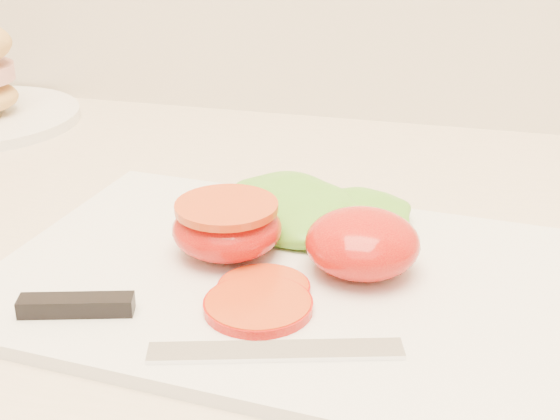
# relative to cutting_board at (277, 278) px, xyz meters

# --- Properties ---
(cutting_board) EXTENTS (0.42, 0.32, 0.01)m
(cutting_board) POSITION_rel_cutting_board_xyz_m (0.00, 0.00, 0.00)
(cutting_board) COLOR white
(cutting_board) RESTS_ON counter
(tomato_half_dome) EXTENTS (0.08, 0.08, 0.05)m
(tomato_half_dome) POSITION_rel_cutting_board_xyz_m (0.06, 0.02, 0.03)
(tomato_half_dome) COLOR red
(tomato_half_dome) RESTS_ON cutting_board
(tomato_half_cut) EXTENTS (0.08, 0.08, 0.04)m
(tomato_half_cut) POSITION_rel_cutting_board_xyz_m (-0.04, 0.02, 0.03)
(tomato_half_cut) COLOR red
(tomato_half_cut) RESTS_ON cutting_board
(tomato_slice_0) EXTENTS (0.07, 0.07, 0.01)m
(tomato_slice_0) POSITION_rel_cutting_board_xyz_m (0.00, -0.05, 0.01)
(tomato_slice_0) COLOR #CC5E25
(tomato_slice_0) RESTS_ON cutting_board
(tomato_slice_1) EXTENTS (0.06, 0.06, 0.01)m
(tomato_slice_1) POSITION_rel_cutting_board_xyz_m (-0.00, -0.03, 0.01)
(tomato_slice_1) COLOR #CC5E25
(tomato_slice_1) RESTS_ON cutting_board
(lettuce_leaf_0) EXTENTS (0.16, 0.16, 0.03)m
(lettuce_leaf_0) POSITION_rel_cutting_board_xyz_m (-0.01, 0.08, 0.02)
(lettuce_leaf_0) COLOR #6DC734
(lettuce_leaf_0) RESTS_ON cutting_board
(lettuce_leaf_1) EXTENTS (0.13, 0.11, 0.02)m
(lettuce_leaf_1) POSITION_rel_cutting_board_xyz_m (0.04, 0.09, 0.02)
(lettuce_leaf_1) COLOR #6DC734
(lettuce_leaf_1) RESTS_ON cutting_board
(knife) EXTENTS (0.25, 0.06, 0.01)m
(knife) POSITION_rel_cutting_board_xyz_m (-0.06, -0.09, 0.01)
(knife) COLOR silver
(knife) RESTS_ON cutting_board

